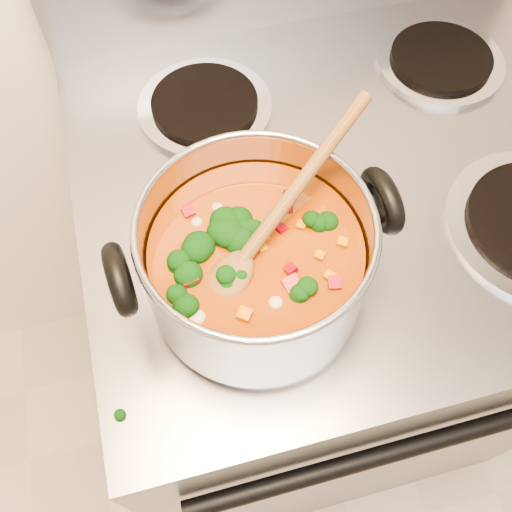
{
  "coord_description": "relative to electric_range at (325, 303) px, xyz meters",
  "views": [
    {
      "loc": [
        -0.25,
        0.72,
        1.53
      ],
      "look_at": [
        -0.18,
        1.01,
        1.01
      ],
      "focal_mm": 40.0,
      "sensor_mm": 36.0,
      "label": 1
    }
  ],
  "objects": [
    {
      "name": "cooktop_crumbs",
      "position": [
        -0.12,
        -0.11,
        0.46
      ],
      "size": [
        0.19,
        0.27,
        0.01
      ],
      "color": "black",
      "rests_on": "electric_range"
    },
    {
      "name": "wooden_spoon",
      "position": [
        -0.17,
        -0.15,
        0.58
      ],
      "size": [
        0.23,
        0.18,
        0.1
      ],
      "rotation": [
        0.0,
        0.0,
        0.64
      ],
      "color": "brown",
      "rests_on": "stockpot"
    },
    {
      "name": "stockpot",
      "position": [
        -0.19,
        -0.15,
        0.53
      ],
      "size": [
        0.3,
        0.24,
        0.15
      ],
      "rotation": [
        0.0,
        0.0,
        0.08
      ],
      "color": "#A8A8B0",
      "rests_on": "electric_range"
    },
    {
      "name": "electric_range",
      "position": [
        0.0,
        0.0,
        0.0
      ],
      "size": [
        0.77,
        0.7,
        1.08
      ],
      "color": "gray",
      "rests_on": "ground"
    }
  ]
}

